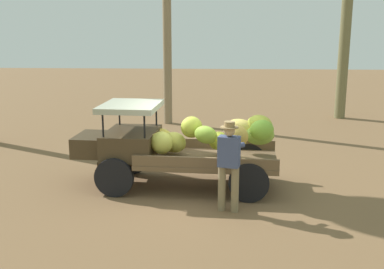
{
  "coord_description": "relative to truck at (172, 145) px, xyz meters",
  "views": [
    {
      "loc": [
        -0.5,
        9.78,
        3.5
      ],
      "look_at": [
        0.05,
        -0.16,
        1.2
      ],
      "focal_mm": 43.85,
      "sensor_mm": 36.0,
      "label": 1
    }
  ],
  "objects": [
    {
      "name": "ground_plane",
      "position": [
        -0.49,
        0.19,
        -0.94
      ],
      "size": [
        60.0,
        60.0,
        0.0
      ],
      "primitive_type": "plane",
      "color": "brown"
    },
    {
      "name": "truck",
      "position": [
        0.0,
        0.0,
        0.0
      ],
      "size": [
        4.54,
        2.03,
        1.85
      ],
      "rotation": [
        0.0,
        0.0,
        -0.06
      ],
      "color": "#41321E",
      "rests_on": "ground"
    },
    {
      "name": "farmer",
      "position": [
        -1.21,
        1.38,
        0.07
      ],
      "size": [
        0.54,
        0.5,
        1.77
      ],
      "rotation": [
        0.0,
        0.0,
        -1.83
      ],
      "color": "#857452",
      "rests_on": "ground"
    }
  ]
}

